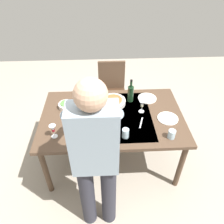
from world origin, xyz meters
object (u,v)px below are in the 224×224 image
at_px(person_server, 95,157).
at_px(wine_bottle, 131,93).
at_px(side_bowl_salad, 66,105).
at_px(dinner_plate_near, 168,118).
at_px(chair_near, 112,88).
at_px(water_cup_near_right, 172,134).
at_px(wine_glass_right, 53,129).
at_px(serving_bowl_pasta, 113,102).
at_px(side_bowl_bread, 102,132).
at_px(dinner_plate_far, 147,98).
at_px(water_cup_near_left, 83,109).
at_px(water_cup_far_left, 125,133).
at_px(dining_table, 112,120).
at_px(wine_glass_left, 142,104).

bearing_deg(person_server, wine_bottle, -111.31).
distance_m(side_bowl_salad, dinner_plate_near, 1.19).
distance_m(chair_near, water_cup_near_right, 1.41).
height_order(person_server, wine_glass_right, person_server).
height_order(wine_glass_right, dinner_plate_near, wine_glass_right).
bearing_deg(dinner_plate_near, serving_bowl_pasta, -27.57).
height_order(side_bowl_bread, dinner_plate_far, side_bowl_bread).
bearing_deg(person_server, wine_glass_right, -47.64).
distance_m(person_server, water_cup_near_left, 0.88).
bearing_deg(water_cup_far_left, water_cup_near_right, 176.03).
xyz_separation_m(dining_table, wine_bottle, (-0.24, -0.27, 0.18)).
bearing_deg(side_bowl_bread, wine_glass_left, -142.27).
bearing_deg(water_cup_near_right, serving_bowl_pasta, -47.11).
xyz_separation_m(dining_table, side_bowl_salad, (0.54, -0.18, 0.10)).
bearing_deg(water_cup_near_right, water_cup_far_left, -3.97).
distance_m(wine_glass_right, side_bowl_salad, 0.49).
xyz_separation_m(chair_near, dinner_plate_near, (-0.58, 0.99, 0.22)).
height_order(wine_bottle, dinner_plate_near, wine_bottle).
height_order(wine_glass_right, water_cup_far_left, wine_glass_right).
distance_m(water_cup_far_left, dinner_plate_near, 0.57).
bearing_deg(wine_bottle, dining_table, 48.86).
distance_m(water_cup_near_left, dinner_plate_near, 0.96).
bearing_deg(water_cup_far_left, wine_glass_right, -3.14).
height_order(chair_near, serving_bowl_pasta, chair_near).
bearing_deg(wine_glass_left, water_cup_near_right, 118.81).
height_order(side_bowl_bread, dinner_plate_near, side_bowl_bread).
distance_m(dining_table, person_server, 0.85).
xyz_separation_m(dining_table, serving_bowl_pasta, (-0.03, -0.22, 0.10)).
relative_size(water_cup_far_left, side_bowl_bread, 0.64).
xyz_separation_m(chair_near, wine_bottle, (-0.20, 0.62, 0.32)).
distance_m(side_bowl_bread, dinner_plate_far, 0.84).
xyz_separation_m(water_cup_near_right, side_bowl_bread, (0.70, -0.07, -0.01)).
bearing_deg(dinner_plate_near, chair_near, -59.68).
relative_size(wine_glass_right, side_bowl_salad, 0.84).
xyz_separation_m(person_server, wine_glass_right, (0.43, -0.47, -0.12)).
distance_m(chair_near, water_cup_near_left, 0.95).
distance_m(dining_table, dinner_plate_far, 0.56).
distance_m(water_cup_near_left, dinner_plate_far, 0.82).
xyz_separation_m(wine_bottle, side_bowl_salad, (0.78, 0.10, -0.08)).
relative_size(water_cup_near_right, side_bowl_salad, 0.52).
bearing_deg(water_cup_near_right, side_bowl_bread, -5.97).
distance_m(wine_bottle, dinner_plate_near, 0.54).
relative_size(side_bowl_bread, dinner_plate_far, 0.70).
height_order(dining_table, wine_glass_left, wine_glass_left).
bearing_deg(dinner_plate_near, wine_bottle, -43.66).
height_order(serving_bowl_pasta, dinner_plate_far, serving_bowl_pasta).
bearing_deg(serving_bowl_pasta, wine_glass_right, 40.02).
relative_size(wine_glass_left, dinner_plate_far, 0.66).
height_order(serving_bowl_pasta, side_bowl_salad, same).
relative_size(water_cup_near_left, water_cup_far_left, 1.03).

